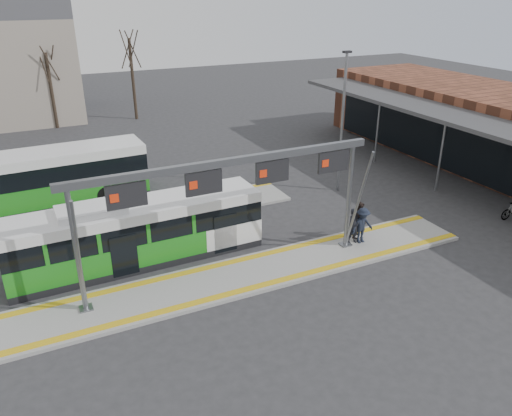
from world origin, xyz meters
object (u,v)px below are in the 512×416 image
at_px(passenger_a, 354,226).
at_px(passenger_c, 362,225).
at_px(gantry, 232,183).
at_px(hero_bus, 138,233).
at_px(passenger_b, 359,219).

distance_m(passenger_a, passenger_c, 0.43).
relative_size(gantry, hero_bus, 1.16).
bearing_deg(hero_bus, passenger_b, -14.93).
height_order(gantry, passenger_c, gantry).
relative_size(gantry, passenger_b, 7.10).
bearing_deg(gantry, passenger_a, 0.81).
bearing_deg(passenger_a, gantry, 175.26).
height_order(hero_bus, passenger_b, hero_bus).
bearing_deg(passenger_a, passenger_b, 28.31).
xyz_separation_m(passenger_a, passenger_c, (0.41, -0.13, 0.01)).
bearing_deg(passenger_b, gantry, 140.17).
relative_size(passenger_a, passenger_c, 0.99).
xyz_separation_m(passenger_a, passenger_b, (0.66, 0.44, 0.03)).
bearing_deg(passenger_c, hero_bus, 162.01).
bearing_deg(passenger_b, passenger_a, 169.67).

